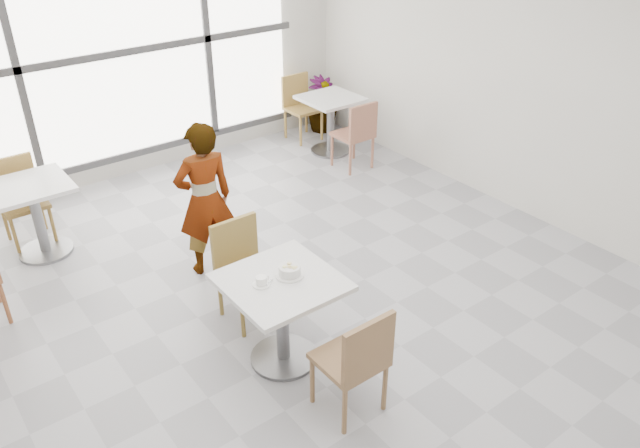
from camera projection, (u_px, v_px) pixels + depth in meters
floor at (299, 310)px, 5.42m from camera, size 7.00×7.00×0.00m
wall_back at (117, 51)px, 7.07m from camera, size 6.00×0.00×6.00m
wall_right at (541, 77)px, 6.23m from camera, size 0.00×7.00×7.00m
window at (119, 53)px, 7.03m from camera, size 4.60×0.07×2.52m
main_table at (282, 305)px, 4.63m from camera, size 0.80×0.80×0.75m
chair_near at (357, 358)px, 4.17m from camera, size 0.42×0.42×0.87m
chair_far at (242, 264)px, 5.14m from camera, size 0.42×0.42×0.87m
oatmeal_bowl at (290, 271)px, 4.54m from camera, size 0.21×0.21×0.09m
coffee_cup at (262, 281)px, 4.45m from camera, size 0.16×0.13×0.07m
person at (205, 200)px, 5.61m from camera, size 0.57×0.41×1.47m
bg_table_left at (35, 209)px, 5.98m from camera, size 0.70×0.70×0.75m
bg_table_right at (331, 117)px, 8.12m from camera, size 0.70×0.70×0.75m
bg_chair_left_far at (20, 195)px, 6.20m from camera, size 0.42×0.42×0.87m
bg_chair_right_near at (357, 131)px, 7.65m from camera, size 0.42×0.42×0.87m
bg_chair_right_far at (300, 103)px, 8.55m from camera, size 0.42×0.42×0.87m
plant_right at (322, 104)px, 8.84m from camera, size 0.46×0.46×0.77m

